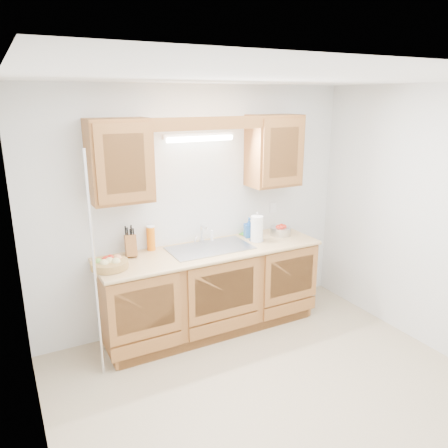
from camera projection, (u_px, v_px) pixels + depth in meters
room at (280, 252)px, 3.30m from camera, size 3.52×3.50×2.50m
base_cabinets at (211, 290)px, 4.55m from camera, size 2.20×0.60×0.86m
countertop at (211, 251)px, 4.41m from camera, size 2.30×0.63×0.04m
upper_cabinet_left at (119, 161)px, 3.90m from camera, size 0.55×0.33×0.75m
upper_cabinet_right at (274, 151)px, 4.64m from camera, size 0.55×0.33×0.75m
valance at (210, 123)px, 4.06m from camera, size 2.20×0.05×0.12m
fluorescent_fixture at (200, 137)px, 4.29m from camera, size 0.76×0.08×0.08m
sink at (210, 255)px, 4.44m from camera, size 0.84×0.46×0.36m
wire_shelf_pole at (95, 269)px, 3.63m from camera, size 0.03×0.03×2.00m
outlet_plate at (273, 208)px, 5.02m from camera, size 0.08×0.01×0.12m
fruit_basket at (109, 263)px, 3.90m from camera, size 0.35×0.35×0.10m
knife_block at (131, 245)px, 4.19m from camera, size 0.13×0.19×0.31m
orange_canister at (151, 238)px, 4.34m from camera, size 0.08×0.08×0.25m
soap_bottle at (249, 228)px, 4.75m from camera, size 0.12×0.12×0.22m
sponge at (244, 234)px, 4.86m from camera, size 0.12×0.10×0.02m
paper_towel at (257, 229)px, 4.60m from camera, size 0.16×0.16×0.33m
apple_bowl at (280, 230)px, 4.84m from camera, size 0.28×0.28×0.12m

